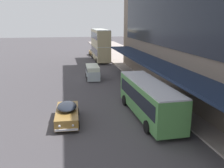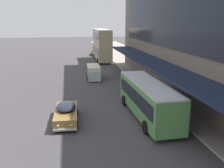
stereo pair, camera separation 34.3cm
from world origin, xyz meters
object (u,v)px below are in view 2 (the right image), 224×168
object	(u,v)px
sedan_trailing_mid	(95,52)
vw_van	(93,71)
transit_bus_kerbside_front	(148,97)
transit_bus_kerbside_rear	(102,44)
sedan_lead_near	(66,113)

from	to	relation	value
sedan_trailing_mid	vw_van	xyz separation A→B (m)	(-3.00, -24.61, 0.33)
transit_bus_kerbside_front	vw_van	xyz separation A→B (m)	(-3.09, 15.43, -0.70)
vw_van	transit_bus_kerbside_front	bearing A→B (deg)	-78.66
transit_bus_kerbside_front	vw_van	world-z (taller)	transit_bus_kerbside_front
transit_bus_kerbside_front	sedan_trailing_mid	world-z (taller)	transit_bus_kerbside_front
transit_bus_kerbside_rear	sedan_lead_near	bearing A→B (deg)	-103.30
vw_van	sedan_trailing_mid	bearing A→B (deg)	83.05
sedan_lead_near	transit_bus_kerbside_rear	bearing A→B (deg)	76.70
transit_bus_kerbside_rear	vw_van	distance (m)	16.62
transit_bus_kerbside_front	sedan_trailing_mid	size ratio (longest dim) A/B	2.14
transit_bus_kerbside_front	vw_van	size ratio (longest dim) A/B	2.21
sedan_lead_near	sedan_trailing_mid	bearing A→B (deg)	80.19
transit_bus_kerbside_rear	vw_van	size ratio (longest dim) A/B	2.28
sedan_trailing_mid	vw_van	world-z (taller)	vw_van
transit_bus_kerbside_front	transit_bus_kerbside_rear	xyz separation A→B (m)	(0.41, 31.50, 1.66)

